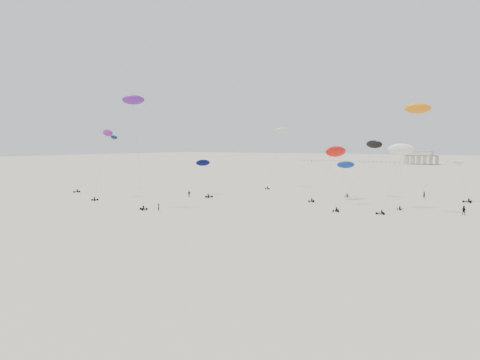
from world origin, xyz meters
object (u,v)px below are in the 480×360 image
Objects in this scene: rig_2 at (370,152)px; rig_7 at (135,120)px; pavilion_main at (422,158)px; spectator_0 at (159,211)px.

rig_2 is 63.15m from rig_7.
rig_7 reaches higher than rig_2.
rig_7 is at bearing -92.87° from pavilion_main.
pavilion_main is 1.32× the size of rig_2.
rig_2 is 8.19× the size of spectator_0.
rig_2 is at bearing -69.00° from spectator_0.
rig_2 is at bearing -83.48° from pavilion_main.
rig_2 reaches higher than spectator_0.
pavilion_main reaches higher than spectator_0.
rig_2 is 0.62× the size of rig_7.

